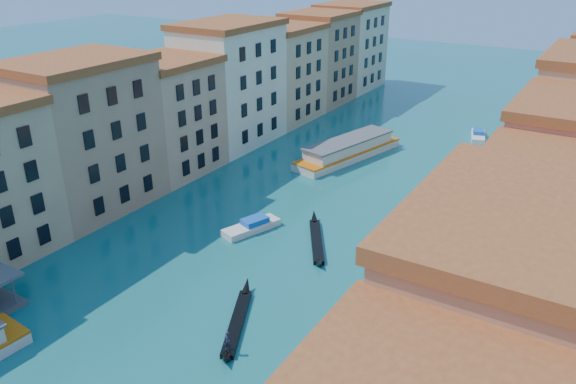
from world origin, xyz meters
name	(u,v)px	position (x,y,z in m)	size (l,w,h in m)	color
left_bank_palazzos	(207,96)	(-26.00, 64.68, 9.71)	(12.80, 128.40, 21.00)	beige
quay	(499,211)	(22.00, 65.00, 0.50)	(4.00, 140.00, 1.00)	#A99988
mooring_poles_right	(367,358)	(19.10, 28.80, 1.30)	(1.44, 54.24, 3.20)	brown
vaporetto_far	(348,149)	(-4.45, 74.19, 1.47)	(10.23, 22.54, 3.27)	silver
gondola_fore	(237,321)	(6.18, 28.16, 0.44)	(6.46, 12.09, 2.58)	black
gondola_far	(316,239)	(4.89, 46.06, 0.39)	(7.94, 11.95, 1.90)	black
motorboat_mid	(252,226)	(-3.38, 44.52, 0.61)	(4.77, 7.89, 1.56)	silver
motorboat_far	(478,135)	(11.44, 96.00, 0.57)	(3.98, 7.42, 1.47)	white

